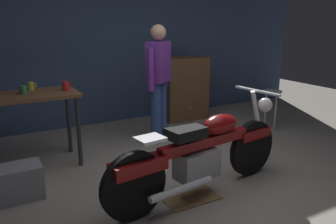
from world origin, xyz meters
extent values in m
plane|color=gray|center=(0.00, 0.00, 0.00)|extent=(12.00, 12.00, 0.00)
cube|color=#384C70|center=(0.00, 2.80, 1.55)|extent=(8.00, 0.12, 3.10)
cube|color=brown|center=(-1.62, 1.38, 0.88)|extent=(1.30, 0.64, 0.04)
cylinder|color=#2D2D33|center=(-1.03, 1.12, 0.43)|extent=(0.05, 0.05, 0.86)
cylinder|color=#2D2D33|center=(-1.03, 1.64, 0.43)|extent=(0.05, 0.05, 0.86)
cylinder|color=black|center=(0.62, -0.07, 0.32)|extent=(0.64, 0.15, 0.64)
cylinder|color=black|center=(-0.92, -0.27, 0.32)|extent=(0.64, 0.15, 0.64)
cube|color=maroon|center=(0.62, -0.07, 0.50)|extent=(0.45, 0.20, 0.10)
cube|color=maroon|center=(-0.87, -0.26, 0.50)|extent=(0.54, 0.25, 0.12)
cube|color=gray|center=(-0.20, -0.17, 0.34)|extent=(0.47, 0.29, 0.28)
cube|color=maroon|center=(-0.10, -0.16, 0.55)|extent=(1.10, 0.24, 0.10)
ellipsoid|color=maroon|center=(0.10, -0.14, 0.70)|extent=(0.46, 0.28, 0.20)
cube|color=black|center=(-0.35, -0.19, 0.70)|extent=(0.39, 0.28, 0.10)
cube|color=silver|center=(-0.74, -0.25, 0.72)|extent=(0.26, 0.23, 0.03)
cylinder|color=silver|center=(0.68, -0.06, 0.65)|extent=(0.27, 0.08, 0.68)
cylinder|color=silver|center=(0.64, -0.06, 0.98)|extent=(0.11, 0.60, 0.03)
sphere|color=silver|center=(0.80, -0.04, 0.80)|extent=(0.16, 0.16, 0.16)
cylinder|color=silver|center=(-0.48, -0.35, 0.22)|extent=(0.70, 0.16, 0.07)
cylinder|color=#365197|center=(0.30, 1.52, 0.44)|extent=(0.15, 0.15, 0.88)
cylinder|color=#365197|center=(0.14, 1.40, 0.44)|extent=(0.15, 0.15, 0.88)
cube|color=#72339E|center=(0.22, 1.46, 1.16)|extent=(0.43, 0.41, 0.56)
cylinder|color=#72339E|center=(0.41, 1.61, 1.08)|extent=(0.09, 0.09, 0.58)
cylinder|color=#72339E|center=(0.03, 1.31, 1.08)|extent=(0.09, 0.09, 0.58)
sphere|color=tan|center=(0.22, 1.46, 1.56)|extent=(0.22, 0.22, 0.22)
cylinder|color=#B2B2B7|center=(2.04, 1.07, 0.63)|extent=(0.32, 0.32, 0.02)
cylinder|color=#B2B2B7|center=(2.15, 1.07, 0.31)|extent=(0.02, 0.02, 0.62)
cylinder|color=#B2B2B7|center=(2.04, 1.18, 0.31)|extent=(0.02, 0.02, 0.62)
cylinder|color=#B2B2B7|center=(1.93, 1.07, 0.31)|extent=(0.02, 0.02, 0.62)
cylinder|color=#B2B2B7|center=(2.04, 0.96, 0.31)|extent=(0.02, 0.02, 0.62)
cube|color=brown|center=(1.16, 2.30, 0.55)|extent=(0.80, 0.44, 1.10)
sphere|color=tan|center=(1.16, 2.07, 0.85)|extent=(0.04, 0.04, 0.04)
sphere|color=tan|center=(1.16, 2.07, 0.55)|extent=(0.04, 0.04, 0.04)
sphere|color=tan|center=(1.16, 2.07, 0.25)|extent=(0.04, 0.04, 0.04)
cube|color=olive|center=(-0.28, -0.17, 0.01)|extent=(0.56, 0.40, 0.01)
cube|color=gray|center=(-1.77, 0.63, 0.17)|extent=(0.44, 0.32, 0.34)
cylinder|color=yellow|center=(-1.46, 1.60, 0.95)|extent=(0.07, 0.07, 0.10)
torus|color=yellow|center=(-1.42, 1.60, 0.95)|extent=(0.05, 0.01, 0.05)
cylinder|color=red|center=(-1.10, 1.35, 0.96)|extent=(0.08, 0.08, 0.11)
torus|color=red|center=(-1.05, 1.35, 0.96)|extent=(0.06, 0.01, 0.06)
cylinder|color=#3D7F4C|center=(-1.57, 1.40, 0.95)|extent=(0.07, 0.07, 0.10)
torus|color=#3D7F4C|center=(-1.52, 1.40, 0.95)|extent=(0.05, 0.01, 0.05)
camera|label=1|loc=(-1.96, -2.78, 1.72)|focal=36.42mm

